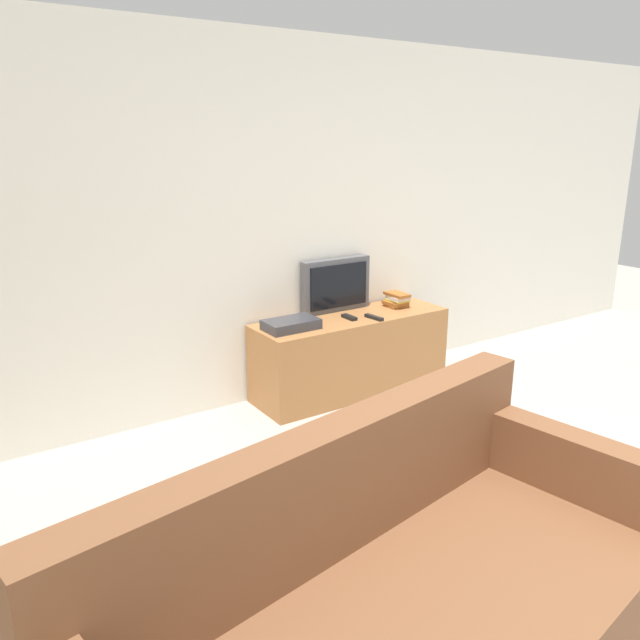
{
  "coord_description": "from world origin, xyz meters",
  "views": [
    {
      "loc": [
        -2.14,
        -0.9,
        1.9
      ],
      "look_at": [
        0.05,
        2.38,
        0.74
      ],
      "focal_mm": 35.0,
      "sensor_mm": 36.0,
      "label": 1
    }
  ],
  "objects": [
    {
      "name": "wall_back",
      "position": [
        0.0,
        3.03,
        1.3
      ],
      "size": [
        9.0,
        0.06,
        2.6
      ],
      "color": "silver",
      "rests_on": "ground_plane"
    },
    {
      "name": "tv_stand",
      "position": [
        0.57,
        2.74,
        0.3
      ],
      "size": [
        1.55,
        0.49,
        0.6
      ],
      "color": "#9E6638",
      "rests_on": "ground_plane"
    },
    {
      "name": "television",
      "position": [
        0.56,
        2.94,
        0.81
      ],
      "size": [
        0.6,
        0.09,
        0.41
      ],
      "color": "#4C4C51",
      "rests_on": "tv_stand"
    },
    {
      "name": "couch",
      "position": [
        -0.98,
        0.36,
        0.31
      ],
      "size": [
        2.27,
        1.28,
        0.95
      ],
      "rotation": [
        0.0,
        0.0,
        0.16
      ],
      "color": "brown",
      "rests_on": "ground_plane"
    },
    {
      "name": "book_stack",
      "position": [
        1.04,
        2.77,
        0.66
      ],
      "size": [
        0.17,
        0.21,
        0.11
      ],
      "color": "#995623",
      "rests_on": "tv_stand"
    },
    {
      "name": "remote_on_stand",
      "position": [
        0.52,
        2.69,
        0.61
      ],
      "size": [
        0.05,
        0.14,
        0.02
      ],
      "rotation": [
        0.0,
        0.0,
        0.0
      ],
      "color": "black",
      "rests_on": "tv_stand"
    },
    {
      "name": "remote_secondary",
      "position": [
        0.67,
        2.59,
        0.61
      ],
      "size": [
        0.06,
        0.17,
        0.02
      ],
      "rotation": [
        0.0,
        0.0,
        0.12
      ],
      "color": "black",
      "rests_on": "tv_stand"
    },
    {
      "name": "set_top_box",
      "position": [
        0.02,
        2.71,
        0.63
      ],
      "size": [
        0.38,
        0.23,
        0.07
      ],
      "color": "#333338",
      "rests_on": "tv_stand"
    }
  ]
}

